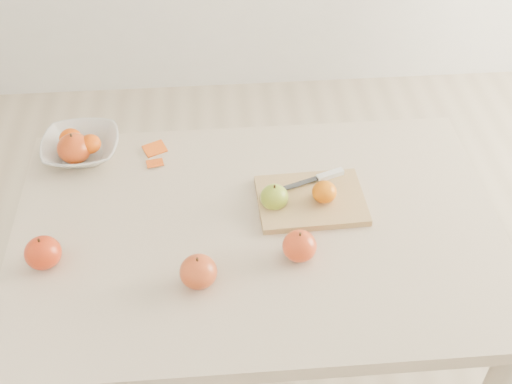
{
  "coord_description": "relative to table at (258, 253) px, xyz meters",
  "views": [
    {
      "loc": [
        -0.09,
        -1.08,
        1.89
      ],
      "look_at": [
        0.0,
        0.05,
        0.82
      ],
      "focal_mm": 45.0,
      "sensor_mm": 36.0,
      "label": 1
    }
  ],
  "objects": [
    {
      "name": "table",
      "position": [
        0.0,
        0.0,
        0.0
      ],
      "size": [
        1.2,
        0.8,
        0.75
      ],
      "color": "beige",
      "rests_on": "ground"
    },
    {
      "name": "apple_red_b",
      "position": [
        -0.5,
        -0.08,
        0.14
      ],
      "size": [
        0.08,
        0.08,
        0.08
      ],
      "primitive_type": "ellipsoid",
      "color": "#9D0603",
      "rests_on": "table"
    },
    {
      "name": "apple_green",
      "position": [
        0.05,
        0.07,
        0.13
      ],
      "size": [
        0.07,
        0.07,
        0.06
      ],
      "primitive_type": "ellipsoid",
      "color": "#5A9015",
      "rests_on": "table"
    },
    {
      "name": "apple_red_e",
      "position": [
        0.09,
        -0.1,
        0.13
      ],
      "size": [
        0.08,
        0.08,
        0.07
      ],
      "primitive_type": "ellipsoid",
      "color": "#A3150A",
      "rests_on": "table"
    },
    {
      "name": "apple_red_c",
      "position": [
        -0.15,
        -0.16,
        0.14
      ],
      "size": [
        0.08,
        0.08,
        0.08
      ],
      "primitive_type": "ellipsoid",
      "color": "maroon",
      "rests_on": "table"
    },
    {
      "name": "board_tangerine",
      "position": [
        0.17,
        0.06,
        0.14
      ],
      "size": [
        0.06,
        0.06,
        0.05
      ],
      "primitive_type": "ellipsoid",
      "color": "#C86107",
      "rests_on": "cutting_board"
    },
    {
      "name": "bowl_tangerine_far",
      "position": [
        -0.43,
        0.3,
        0.15
      ],
      "size": [
        0.06,
        0.06,
        0.05
      ],
      "primitive_type": "ellipsoid",
      "color": "#C85207",
      "rests_on": "fruit_bowl"
    },
    {
      "name": "orange_peel_a",
      "position": [
        -0.26,
        0.32,
        0.1
      ],
      "size": [
        0.07,
        0.07,
        0.01
      ],
      "primitive_type": "cube",
      "rotation": [
        0.21,
        0.0,
        0.44
      ],
      "color": "#D9510F",
      "rests_on": "table"
    },
    {
      "name": "paring_knife",
      "position": [
        0.19,
        0.14,
        0.12
      ],
      "size": [
        0.17,
        0.07,
        0.01
      ],
      "color": "white",
      "rests_on": "cutting_board"
    },
    {
      "name": "bowl_tangerine_near",
      "position": [
        -0.48,
        0.32,
        0.15
      ],
      "size": [
        0.06,
        0.06,
        0.05
      ],
      "primitive_type": "ellipsoid",
      "color": "#DF5C07",
      "rests_on": "fruit_bowl"
    },
    {
      "name": "apple_red_a",
      "position": [
        -0.47,
        0.29,
        0.14
      ],
      "size": [
        0.09,
        0.09,
        0.08
      ],
      "primitive_type": "ellipsoid",
      "color": "#9C1B0C",
      "rests_on": "table"
    },
    {
      "name": "cutting_board",
      "position": [
        0.14,
        0.07,
        0.11
      ],
      "size": [
        0.28,
        0.21,
        0.02
      ],
      "primitive_type": "cube",
      "rotation": [
        0.0,
        0.0,
        0.03
      ],
      "color": "tan",
      "rests_on": "table"
    },
    {
      "name": "orange_peel_b",
      "position": [
        -0.26,
        0.26,
        0.1
      ],
      "size": [
        0.05,
        0.04,
        0.01
      ],
      "primitive_type": "cube",
      "rotation": [
        -0.14,
        0.0,
        0.18
      ],
      "color": "#DD500F",
      "rests_on": "table"
    },
    {
      "name": "fruit_bowl",
      "position": [
        -0.46,
        0.31,
        0.12
      ],
      "size": [
        0.21,
        0.21,
        0.05
      ],
      "primitive_type": "imported",
      "color": "silver",
      "rests_on": "table"
    }
  ]
}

